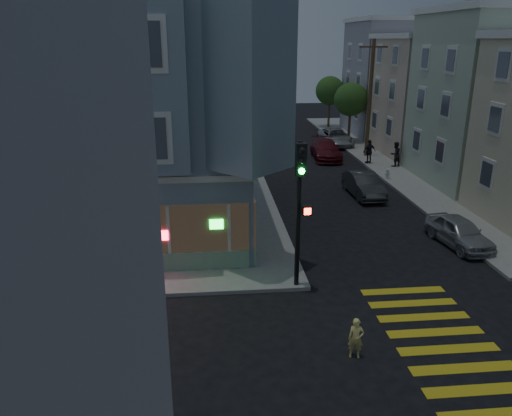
{
  "coord_description": "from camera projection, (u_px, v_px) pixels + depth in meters",
  "views": [
    {
      "loc": [
        -0.71,
        -14.74,
        9.13
      ],
      "look_at": [
        1.22,
        5.36,
        2.26
      ],
      "focal_mm": 35.0,
      "sensor_mm": 36.0,
      "label": 1
    }
  ],
  "objects": [
    {
      "name": "sidewalk_nw",
      "position": [
        38.0,
        166.0,
        37.32
      ],
      "size": [
        33.0,
        42.0,
        0.15
      ],
      "primitive_type": "cube",
      "color": "gray",
      "rests_on": "ground"
    },
    {
      "name": "parked_car_c",
      "position": [
        326.0,
        150.0,
        39.77
      ],
      "size": [
        2.41,
        5.19,
        1.47
      ],
      "primitive_type": "imported",
      "rotation": [
        0.0,
        0.0,
        -0.07
      ],
      "color": "maroon",
      "rests_on": "ground"
    },
    {
      "name": "corner_building",
      "position": [
        101.0,
        109.0,
        24.83
      ],
      "size": [
        14.6,
        14.6,
        11.4
      ],
      "color": "gray",
      "rests_on": "sidewalk_nw"
    },
    {
      "name": "fire_hydrant",
      "position": [
        388.0,
        173.0,
        33.7
      ],
      "size": [
        0.4,
        0.23,
        0.69
      ],
      "color": "silver",
      "rests_on": "sidewalk_ne"
    },
    {
      "name": "parked_car_a",
      "position": [
        459.0,
        232.0,
        23.03
      ],
      "size": [
        2.07,
        4.11,
        1.34
      ],
      "primitive_type": "imported",
      "rotation": [
        0.0,
        0.0,
        0.13
      ],
      "color": "#A5A8AC",
      "rests_on": "ground"
    },
    {
      "name": "row_house_d",
      "position": [
        413.0,
        79.0,
        48.97
      ],
      "size": [
        12.0,
        8.6,
        10.5
      ],
      "primitive_type": "cube",
      "color": "gray",
      "rests_on": "sidewalk_ne"
    },
    {
      "name": "running_child",
      "position": [
        356.0,
        338.0,
        14.91
      ],
      "size": [
        0.52,
        0.39,
        1.28
      ],
      "primitive_type": "imported",
      "rotation": [
        0.0,
        0.0,
        -0.21
      ],
      "color": "#F3E97C",
      "rests_on": "ground"
    },
    {
      "name": "ground",
      "position": [
        235.0,
        323.0,
        16.89
      ],
      "size": [
        120.0,
        120.0,
        0.0
      ],
      "primitive_type": "plane",
      "color": "black",
      "rests_on": "ground"
    },
    {
      "name": "traffic_signal",
      "position": [
        300.0,
        191.0,
        17.89
      ],
      "size": [
        0.64,
        0.63,
        5.59
      ],
      "rotation": [
        0.0,
        0.0,
        0.01
      ],
      "color": "black",
      "rests_on": "sidewalk_nw"
    },
    {
      "name": "parked_car_d",
      "position": [
        336.0,
        137.0,
        44.86
      ],
      "size": [
        2.51,
        5.31,
        1.47
      ],
      "primitive_type": "imported",
      "rotation": [
        0.0,
        0.0,
        0.01
      ],
      "color": "#AAAFB5",
      "rests_on": "ground"
    },
    {
      "name": "street_tree_far",
      "position": [
        330.0,
        91.0,
        52.55
      ],
      "size": [
        3.0,
        3.0,
        5.3
      ],
      "color": "#4C3826",
      "rests_on": "sidewalk_ne"
    },
    {
      "name": "pedestrian_a",
      "position": [
        395.0,
        154.0,
        36.81
      ],
      "size": [
        1.09,
        0.99,
        1.81
      ],
      "primitive_type": "imported",
      "rotation": [
        0.0,
        0.0,
        3.58
      ],
      "color": "black",
      "rests_on": "sidewalk_ne"
    },
    {
      "name": "utility_pole",
      "position": [
        370.0,
        97.0,
        39.06
      ],
      "size": [
        2.2,
        0.3,
        9.0
      ],
      "color": "#4C3826",
      "rests_on": "sidewalk_ne"
    },
    {
      "name": "street_tree_near",
      "position": [
        351.0,
        99.0,
        45.01
      ],
      "size": [
        3.0,
        3.0,
        5.3
      ],
      "color": "#4C3826",
      "rests_on": "sidewalk_ne"
    },
    {
      "name": "row_house_c",
      "position": [
        455.0,
        97.0,
        40.73
      ],
      "size": [
        12.0,
        8.6,
        9.0
      ],
      "primitive_type": "cube",
      "color": "#C3A996",
      "rests_on": "sidewalk_ne"
    },
    {
      "name": "sidewalk_ne",
      "position": [
        501.0,
        156.0,
        40.63
      ],
      "size": [
        24.0,
        42.0,
        0.15
      ],
      "primitive_type": "cube",
      "color": "gray",
      "rests_on": "ground"
    },
    {
      "name": "pedestrian_b",
      "position": [
        369.0,
        152.0,
        37.73
      ],
      "size": [
        1.12,
        0.68,
        1.78
      ],
      "primitive_type": "imported",
      "rotation": [
        0.0,
        0.0,
        3.39
      ],
      "color": "black",
      "rests_on": "sidewalk_ne"
    },
    {
      "name": "parked_car_b",
      "position": [
        364.0,
        185.0,
        30.31
      ],
      "size": [
        1.68,
        4.41,
        1.43
      ],
      "primitive_type": "imported",
      "rotation": [
        0.0,
        0.0,
        0.04
      ],
      "color": "#35373A",
      "rests_on": "ground"
    }
  ]
}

